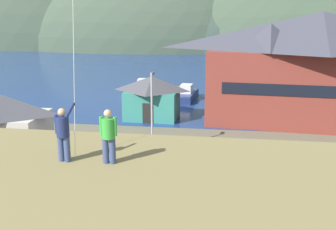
{
  "coord_description": "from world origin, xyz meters",
  "views": [
    {
      "loc": [
        4.41,
        -20.22,
        11.21
      ],
      "look_at": [
        0.14,
        9.0,
        3.63
      ],
      "focal_mm": 42.8,
      "sensor_mm": 36.0,
      "label": 1
    }
  ],
  "objects_px": {
    "person_kite_flyer": "(63,133)",
    "moored_boat_inner_slip": "(136,95)",
    "harbor_lodge": "(319,66)",
    "parked_car_front_row_silver": "(279,169)",
    "storage_shed_waterside": "(152,97)",
    "moored_boat_outer_mooring": "(187,95)",
    "parking_light_pole": "(152,106)",
    "person_companion": "(108,135)",
    "parked_car_back_row_right": "(199,197)",
    "parked_car_front_row_red": "(74,195)",
    "parked_car_corner_spot": "(141,162)",
    "wharf_dock": "(163,95)",
    "storage_shed_near_lot": "(0,124)",
    "parked_car_lone_by_shed": "(82,154)",
    "moored_boat_wharfside": "(143,89)"
  },
  "relations": [
    {
      "from": "person_kite_flyer",
      "to": "moored_boat_inner_slip",
      "type": "bearing_deg",
      "value": 99.57
    },
    {
      "from": "harbor_lodge",
      "to": "parked_car_front_row_silver",
      "type": "bearing_deg",
      "value": -108.64
    },
    {
      "from": "storage_shed_waterside",
      "to": "moored_boat_outer_mooring",
      "type": "relative_size",
      "value": 0.92
    },
    {
      "from": "parking_light_pole",
      "to": "person_companion",
      "type": "relative_size",
      "value": 3.75
    },
    {
      "from": "parked_car_back_row_right",
      "to": "person_companion",
      "type": "bearing_deg",
      "value": -103.53
    },
    {
      "from": "storage_shed_waterside",
      "to": "parked_car_front_row_red",
      "type": "bearing_deg",
      "value": -91.56
    },
    {
      "from": "harbor_lodge",
      "to": "parked_car_corner_spot",
      "type": "relative_size",
      "value": 5.48
    },
    {
      "from": "wharf_dock",
      "to": "parked_car_back_row_right",
      "type": "height_order",
      "value": "parked_car_back_row_right"
    },
    {
      "from": "storage_shed_near_lot",
      "to": "moored_boat_outer_mooring",
      "type": "height_order",
      "value": "storage_shed_near_lot"
    },
    {
      "from": "storage_shed_waterside",
      "to": "wharf_dock",
      "type": "distance_m",
      "value": 11.24
    },
    {
      "from": "storage_shed_near_lot",
      "to": "storage_shed_waterside",
      "type": "bearing_deg",
      "value": 53.64
    },
    {
      "from": "person_companion",
      "to": "parking_light_pole",
      "type": "bearing_deg",
      "value": 96.68
    },
    {
      "from": "moored_boat_inner_slip",
      "to": "person_kite_flyer",
      "type": "xyz_separation_m",
      "value": [
        6.57,
        -38.96,
        6.84
      ]
    },
    {
      "from": "person_companion",
      "to": "parked_car_corner_spot",
      "type": "bearing_deg",
      "value": 98.39
    },
    {
      "from": "moored_boat_outer_mooring",
      "to": "person_companion",
      "type": "height_order",
      "value": "person_companion"
    },
    {
      "from": "harbor_lodge",
      "to": "parking_light_pole",
      "type": "distance_m",
      "value": 18.87
    },
    {
      "from": "wharf_dock",
      "to": "moored_boat_inner_slip",
      "type": "relative_size",
      "value": 1.8
    },
    {
      "from": "wharf_dock",
      "to": "person_companion",
      "type": "height_order",
      "value": "person_companion"
    },
    {
      "from": "storage_shed_near_lot",
      "to": "person_kite_flyer",
      "type": "bearing_deg",
      "value": -53.24
    },
    {
      "from": "storage_shed_waterside",
      "to": "parked_car_corner_spot",
      "type": "height_order",
      "value": "storage_shed_waterside"
    },
    {
      "from": "storage_shed_waterside",
      "to": "moored_boat_inner_slip",
      "type": "distance_m",
      "value": 9.74
    },
    {
      "from": "parked_car_lone_by_shed",
      "to": "person_kite_flyer",
      "type": "height_order",
      "value": "person_kite_flyer"
    },
    {
      "from": "parked_car_corner_spot",
      "to": "parked_car_lone_by_shed",
      "type": "height_order",
      "value": "same"
    },
    {
      "from": "moored_boat_outer_mooring",
      "to": "parked_car_back_row_right",
      "type": "xyz_separation_m",
      "value": [
        3.7,
        -30.64,
        0.34
      ]
    },
    {
      "from": "storage_shed_waterside",
      "to": "moored_boat_inner_slip",
      "type": "relative_size",
      "value": 1.03
    },
    {
      "from": "parked_car_lone_by_shed",
      "to": "parked_car_front_row_red",
      "type": "bearing_deg",
      "value": -73.64
    },
    {
      "from": "storage_shed_waterside",
      "to": "parked_car_front_row_red",
      "type": "relative_size",
      "value": 1.39
    },
    {
      "from": "person_kite_flyer",
      "to": "parked_car_back_row_right",
      "type": "bearing_deg",
      "value": 68.42
    },
    {
      "from": "person_kite_flyer",
      "to": "parked_car_lone_by_shed",
      "type": "bearing_deg",
      "value": 109.28
    },
    {
      "from": "parked_car_back_row_right",
      "to": "parked_car_lone_by_shed",
      "type": "bearing_deg",
      "value": 146.7
    },
    {
      "from": "moored_boat_wharfside",
      "to": "parking_light_pole",
      "type": "distance_m",
      "value": 24.98
    },
    {
      "from": "moored_boat_inner_slip",
      "to": "parked_car_front_row_red",
      "type": "bearing_deg",
      "value": -84.04
    },
    {
      "from": "moored_boat_wharfside",
      "to": "storage_shed_near_lot",
      "type": "bearing_deg",
      "value": -102.7
    },
    {
      "from": "harbor_lodge",
      "to": "storage_shed_near_lot",
      "type": "height_order",
      "value": "harbor_lodge"
    },
    {
      "from": "parked_car_front_row_silver",
      "to": "person_companion",
      "type": "bearing_deg",
      "value": -116.91
    },
    {
      "from": "storage_shed_waterside",
      "to": "parked_car_back_row_right",
      "type": "xyz_separation_m",
      "value": [
        6.52,
        -20.76,
        -1.34
      ]
    },
    {
      "from": "wharf_dock",
      "to": "parked_car_lone_by_shed",
      "type": "distance_m",
      "value": 25.93
    },
    {
      "from": "harbor_lodge",
      "to": "moored_boat_wharfside",
      "type": "xyz_separation_m",
      "value": [
        -20.8,
        12.85,
        -5.29
      ]
    },
    {
      "from": "wharf_dock",
      "to": "parked_car_front_row_silver",
      "type": "relative_size",
      "value": 2.43
    },
    {
      "from": "parked_car_back_row_right",
      "to": "moored_boat_wharfside",
      "type": "bearing_deg",
      "value": 106.83
    },
    {
      "from": "moored_boat_outer_mooring",
      "to": "moored_boat_inner_slip",
      "type": "height_order",
      "value": "same"
    },
    {
      "from": "storage_shed_waterside",
      "to": "person_companion",
      "type": "distance_m",
      "value": 30.84
    },
    {
      "from": "moored_boat_outer_mooring",
      "to": "moored_boat_wharfside",
      "type": "bearing_deg",
      "value": 152.53
    },
    {
      "from": "parked_car_lone_by_shed",
      "to": "moored_boat_wharfside",
      "type": "bearing_deg",
      "value": 92.51
    },
    {
      "from": "parked_car_front_row_silver",
      "to": "parked_car_back_row_right",
      "type": "bearing_deg",
      "value": -135.35
    },
    {
      "from": "person_kite_flyer",
      "to": "person_companion",
      "type": "height_order",
      "value": "person_kite_flyer"
    },
    {
      "from": "moored_boat_inner_slip",
      "to": "person_companion",
      "type": "xyz_separation_m",
      "value": [
        8.03,
        -38.93,
        6.82
      ]
    },
    {
      "from": "harbor_lodge",
      "to": "moored_boat_outer_mooring",
      "type": "relative_size",
      "value": 3.63
    },
    {
      "from": "parking_light_pole",
      "to": "moored_boat_wharfside",
      "type": "bearing_deg",
      "value": 103.53
    },
    {
      "from": "parked_car_front_row_red",
      "to": "parking_light_pole",
      "type": "relative_size",
      "value": 0.67
    }
  ]
}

